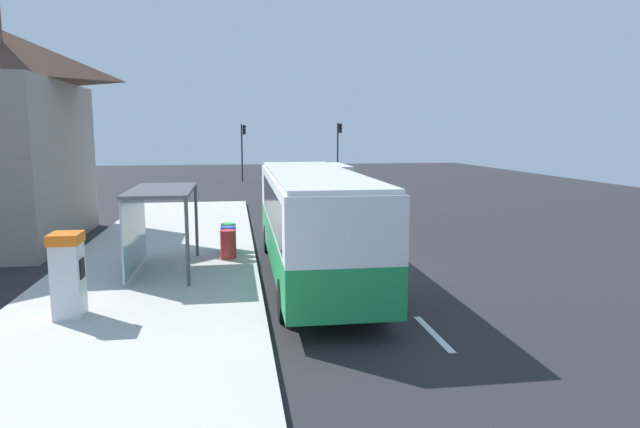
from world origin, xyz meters
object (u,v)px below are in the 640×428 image
at_px(white_van, 331,179).
at_px(ticket_machine, 68,275).
at_px(bus, 312,218).
at_px(bus_shelter, 152,208).
at_px(traffic_light_far_side, 243,143).
at_px(recycling_bin_red, 228,244).
at_px(recycling_bin_blue, 228,240).
at_px(traffic_light_near_side, 339,142).
at_px(recycling_bin_green, 229,237).
at_px(sedan_near, 301,170).

relative_size(white_van, ticket_machine, 2.68).
relative_size(bus, white_van, 2.12).
xyz_separation_m(white_van, ticket_machine, (-9.90, -22.32, -0.17)).
bearing_deg(bus_shelter, traffic_light_far_side, 84.36).
xyz_separation_m(recycling_bin_red, recycling_bin_blue, (0.00, 0.70, 0.00)).
relative_size(traffic_light_near_side, bus_shelter, 1.31).
relative_size(bus, recycling_bin_blue, 11.62).
height_order(bus, white_van, bus).
xyz_separation_m(bus, traffic_light_far_side, (-1.39, 34.47, 1.53)).
height_order(recycling_bin_green, traffic_light_near_side, traffic_light_near_side).
relative_size(ticket_machine, bus_shelter, 0.48).
height_order(sedan_near, ticket_machine, ticket_machine).
height_order(white_van, recycling_bin_blue, white_van).
relative_size(bus, bus_shelter, 2.76).
bearing_deg(recycling_bin_green, recycling_bin_red, -90.00).
bearing_deg(bus_shelter, bus, -11.29).
xyz_separation_m(traffic_light_far_side, bus_shelter, (-3.31, -33.53, -1.28)).
xyz_separation_m(white_van, sedan_near, (0.10, 16.94, -0.55)).
distance_m(bus, ticket_machine, 6.82).
bearing_deg(bus_shelter, traffic_light_near_side, 70.00).
relative_size(ticket_machine, recycling_bin_green, 2.04).
relative_size(bus, ticket_machine, 5.69).
distance_m(white_van, sedan_near, 16.95).
bearing_deg(recycling_bin_red, traffic_light_near_side, 72.83).
height_order(recycling_bin_blue, recycling_bin_green, same).
relative_size(white_van, traffic_light_near_side, 1.00).
height_order(recycling_bin_green, bus_shelter, bus_shelter).
bearing_deg(ticket_machine, bus, 28.08).
distance_m(white_van, recycling_bin_blue, 17.38).
bearing_deg(recycling_bin_green, traffic_light_far_side, 87.96).
xyz_separation_m(ticket_machine, recycling_bin_green, (3.50, 6.88, -0.52)).
xyz_separation_m(recycling_bin_blue, bus_shelter, (-2.21, -2.05, 1.44)).
height_order(recycling_bin_red, traffic_light_far_side, traffic_light_far_side).
xyz_separation_m(recycling_bin_green, traffic_light_near_side, (9.70, 29.98, 2.80)).
height_order(bus, traffic_light_near_side, traffic_light_near_side).
bearing_deg(recycling_bin_red, bus, -42.56).
bearing_deg(white_van, recycling_bin_green, -112.52).
height_order(white_van, bus_shelter, bus_shelter).
bearing_deg(traffic_light_far_side, sedan_near, 16.49).
bearing_deg(recycling_bin_blue, recycling_bin_green, 90.00).
distance_m(white_van, recycling_bin_green, 16.73).
bearing_deg(traffic_light_far_side, recycling_bin_green, -92.04).
xyz_separation_m(ticket_machine, recycling_bin_red, (3.50, 5.48, -0.52)).
height_order(sedan_near, recycling_bin_green, sedan_near).
distance_m(sedan_near, traffic_light_near_side, 4.81).
xyz_separation_m(recycling_bin_red, bus_shelter, (-2.21, -1.35, 1.44)).
bearing_deg(traffic_light_near_side, bus, -102.09).
bearing_deg(recycling_bin_red, bus_shelter, -148.69).
bearing_deg(traffic_light_far_side, recycling_bin_blue, -92.00).
bearing_deg(recycling_bin_blue, recycling_bin_red, -90.00).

